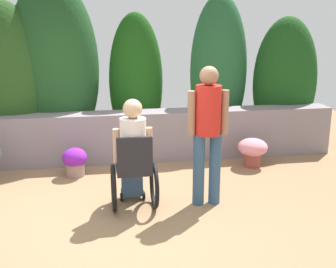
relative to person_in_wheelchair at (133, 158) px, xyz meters
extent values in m
plane|color=#8F6E4C|center=(-0.22, -0.26, -0.62)|extent=(11.50, 11.50, 0.00)
cube|color=gray|center=(-0.22, 1.83, -0.23)|extent=(7.32, 0.44, 0.79)
ellipsoid|color=#24481A|center=(-1.82, 2.31, 0.63)|extent=(1.36, 0.95, 2.51)
ellipsoid|color=#1D461F|center=(-1.05, 2.43, 0.82)|extent=(1.42, 1.00, 2.89)
ellipsoid|color=#184912|center=(0.28, 2.52, 0.54)|extent=(0.92, 0.64, 2.33)
ellipsoid|color=#235930|center=(1.75, 2.54, 0.70)|extent=(1.01, 0.71, 2.65)
ellipsoid|color=#194718|center=(2.92, 2.35, 0.51)|extent=(1.16, 0.81, 2.27)
cube|color=black|center=(0.00, -0.03, -0.12)|extent=(0.40, 0.40, 0.06)
cube|color=black|center=(0.00, -0.21, 0.11)|extent=(0.40, 0.04, 0.40)
cube|color=black|center=(0.00, 0.29, -0.52)|extent=(0.28, 0.12, 0.03)
torus|color=black|center=(-0.24, -0.03, -0.34)|extent=(0.05, 0.56, 0.56)
torus|color=black|center=(0.24, -0.03, -0.34)|extent=(0.05, 0.56, 0.56)
cylinder|color=black|center=(-0.14, 0.22, -0.57)|extent=(0.03, 0.10, 0.10)
cylinder|color=black|center=(0.14, 0.22, -0.57)|extent=(0.03, 0.10, 0.10)
cube|color=#365171|center=(0.00, 0.07, -0.01)|extent=(0.30, 0.40, 0.16)
cube|color=#365171|center=(0.00, 0.27, -0.36)|extent=(0.26, 0.14, 0.43)
cylinder|color=silver|center=(0.00, -0.05, 0.24)|extent=(0.30, 0.30, 0.50)
cylinder|color=tan|center=(-0.19, 0.01, 0.16)|extent=(0.08, 0.08, 0.40)
cylinder|color=tan|center=(0.19, 0.01, 0.16)|extent=(0.08, 0.08, 0.40)
sphere|color=tan|center=(0.00, -0.05, 0.60)|extent=(0.22, 0.22, 0.22)
cylinder|color=#325170|center=(0.78, -0.03, -0.18)|extent=(0.14, 0.14, 0.88)
cylinder|color=#325170|center=(0.98, -0.03, -0.18)|extent=(0.14, 0.14, 0.88)
cylinder|color=red|center=(0.88, -0.03, 0.55)|extent=(0.30, 0.30, 0.58)
cylinder|color=#A07154|center=(0.68, -0.03, 0.52)|extent=(0.09, 0.09, 0.52)
cylinder|color=#A07154|center=(1.08, -0.03, 0.52)|extent=(0.09, 0.09, 0.52)
sphere|color=#A07154|center=(0.88, -0.03, 0.95)|extent=(0.22, 0.22, 0.22)
cylinder|color=brown|center=(1.93, 1.20, -0.51)|extent=(0.26, 0.26, 0.23)
ellipsoid|color=#2C6622|center=(1.93, 1.20, -0.36)|extent=(0.28, 0.28, 0.09)
ellipsoid|color=pink|center=(1.93, 1.20, -0.32)|extent=(0.45, 0.45, 0.27)
cylinder|color=gray|center=(-0.74, 1.22, -0.52)|extent=(0.26, 0.26, 0.20)
ellipsoid|color=#196123|center=(-0.74, 1.22, -0.39)|extent=(0.29, 0.29, 0.10)
ellipsoid|color=purple|center=(-0.74, 1.22, -0.34)|extent=(0.35, 0.35, 0.28)
camera|label=1|loc=(-0.38, -4.67, 1.53)|focal=44.98mm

